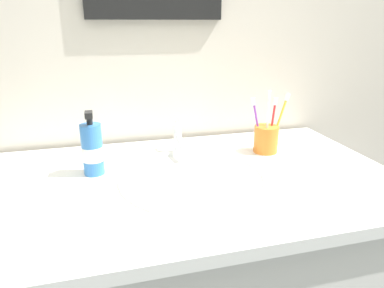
# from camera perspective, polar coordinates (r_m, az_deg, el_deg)

# --- Properties ---
(tiled_wall_back) EXTENTS (2.40, 0.04, 2.40)m
(tiled_wall_back) POSITION_cam_1_polar(r_m,az_deg,el_deg) (1.24, -6.08, 15.29)
(tiled_wall_back) COLOR beige
(tiled_wall_back) RESTS_ON ground
(sink_basin) EXTENTS (0.41, 0.41, 0.12)m
(sink_basin) POSITION_cam_1_polar(r_m,az_deg,el_deg) (0.97, 0.46, -8.01)
(sink_basin) COLOR white
(sink_basin) RESTS_ON vanity_counter
(faucet) EXTENTS (0.02, 0.15, 0.10)m
(faucet) POSITION_cam_1_polar(r_m,az_deg,el_deg) (1.11, -2.18, 0.76)
(faucet) COLOR silver
(faucet) RESTS_ON sink_basin
(toothbrush_cup) EXTENTS (0.08, 0.08, 0.09)m
(toothbrush_cup) POSITION_cam_1_polar(r_m,az_deg,el_deg) (1.15, 12.03, 0.80)
(toothbrush_cup) COLOR orange
(toothbrush_cup) RESTS_ON vanity_counter
(toothbrush_purple) EXTENTS (0.05, 0.02, 0.18)m
(toothbrush_purple) POSITION_cam_1_polar(r_m,az_deg,el_deg) (1.13, 10.58, 3.73)
(toothbrush_purple) COLOR purple
(toothbrush_purple) RESTS_ON toothbrush_cup
(toothbrush_red) EXTENTS (0.02, 0.01, 0.17)m
(toothbrush_red) POSITION_cam_1_polar(r_m,az_deg,el_deg) (1.15, 13.08, 3.81)
(toothbrush_red) COLOR red
(toothbrush_red) RESTS_ON toothbrush_cup
(toothbrush_yellow) EXTENTS (0.06, 0.01, 0.19)m
(toothbrush_yellow) POSITION_cam_1_polar(r_m,az_deg,el_deg) (1.15, 14.21, 4.11)
(toothbrush_yellow) COLOR yellow
(toothbrush_yellow) RESTS_ON toothbrush_cup
(toothbrush_white) EXTENTS (0.02, 0.03, 0.20)m
(toothbrush_white) POSITION_cam_1_polar(r_m,az_deg,el_deg) (1.11, 12.32, 4.17)
(toothbrush_white) COLOR white
(toothbrush_white) RESTS_ON toothbrush_cup
(soap_dispenser) EXTENTS (0.06, 0.06, 0.18)m
(soap_dispenser) POSITION_cam_1_polar(r_m,az_deg,el_deg) (0.99, -16.02, -0.88)
(soap_dispenser) COLOR #3372BF
(soap_dispenser) RESTS_ON vanity_counter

